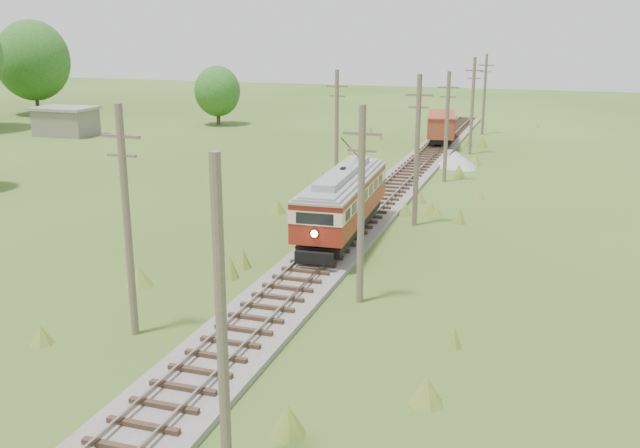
% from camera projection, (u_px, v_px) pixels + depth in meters
% --- Properties ---
extents(railbed_main, '(3.60, 96.00, 0.57)m').
position_uv_depth(railbed_main, '(375.00, 206.00, 46.81)').
color(railbed_main, '#605B54').
rests_on(railbed_main, ground).
extents(streetcar, '(3.33, 11.83, 5.36)m').
position_uv_depth(streetcar, '(343.00, 197.00, 39.30)').
color(streetcar, black).
rests_on(streetcar, ground).
extents(gondola, '(3.74, 8.22, 2.63)m').
position_uv_depth(gondola, '(441.00, 126.00, 71.02)').
color(gondola, black).
rests_on(gondola, ground).
extents(gravel_pile, '(3.64, 3.86, 1.32)m').
position_uv_depth(gravel_pile, '(457.00, 160.00, 60.67)').
color(gravel_pile, gray).
rests_on(gravel_pile, ground).
extents(utility_pole_r_1, '(0.30, 0.30, 8.80)m').
position_uv_depth(utility_pole_r_1, '(221.00, 321.00, 18.22)').
color(utility_pole_r_1, brown).
rests_on(utility_pole_r_1, ground).
extents(utility_pole_r_2, '(1.60, 0.30, 8.60)m').
position_uv_depth(utility_pole_r_2, '(361.00, 204.00, 30.04)').
color(utility_pole_r_2, brown).
rests_on(utility_pole_r_2, ground).
extents(utility_pole_r_3, '(1.60, 0.30, 9.00)m').
position_uv_depth(utility_pole_r_3, '(417.00, 150.00, 41.90)').
color(utility_pole_r_3, brown).
rests_on(utility_pole_r_3, ground).
extents(utility_pole_r_4, '(1.60, 0.30, 8.40)m').
position_uv_depth(utility_pole_r_4, '(447.00, 126.00, 53.93)').
color(utility_pole_r_4, brown).
rests_on(utility_pole_r_4, ground).
extents(utility_pole_r_5, '(1.60, 0.30, 8.90)m').
position_uv_depth(utility_pole_r_5, '(472.00, 105.00, 65.62)').
color(utility_pole_r_5, brown).
rests_on(utility_pole_r_5, ground).
extents(utility_pole_r_6, '(1.60, 0.30, 8.70)m').
position_uv_depth(utility_pole_r_6, '(484.00, 94.00, 77.60)').
color(utility_pole_r_6, brown).
rests_on(utility_pole_r_6, ground).
extents(utility_pole_l_a, '(1.60, 0.30, 9.00)m').
position_uv_depth(utility_pole_l_a, '(127.00, 220.00, 26.76)').
color(utility_pole_l_a, brown).
rests_on(utility_pole_l_a, ground).
extents(utility_pole_l_b, '(1.60, 0.30, 8.60)m').
position_uv_depth(utility_pole_l_b, '(337.00, 127.00, 52.51)').
color(utility_pole_l_b, brown).
rests_on(utility_pole_l_b, ground).
extents(tree_left_5, '(9.66, 9.66, 12.44)m').
position_uv_depth(tree_left_5, '(33.00, 60.00, 94.76)').
color(tree_left_5, '#38281C').
rests_on(tree_left_5, ground).
extents(tree_mid_a, '(5.46, 5.46, 7.03)m').
position_uv_depth(tree_mid_a, '(217.00, 91.00, 85.31)').
color(tree_mid_a, '#38281C').
rests_on(tree_mid_a, ground).
extents(shed, '(6.40, 4.40, 3.10)m').
position_uv_depth(shed, '(66.00, 121.00, 77.71)').
color(shed, slate).
rests_on(shed, ground).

